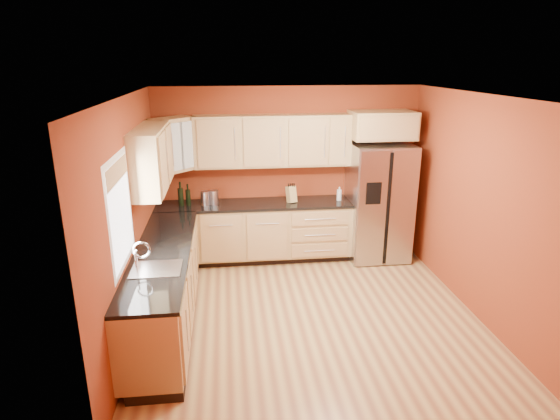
# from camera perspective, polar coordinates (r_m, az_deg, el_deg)

# --- Properties ---
(floor) EXTENTS (4.00, 4.00, 0.00)m
(floor) POSITION_cam_1_polar(r_m,az_deg,el_deg) (5.87, 3.55, -12.48)
(floor) COLOR brown
(floor) RESTS_ON ground
(ceiling) EXTENTS (4.00, 4.00, 0.00)m
(ceiling) POSITION_cam_1_polar(r_m,az_deg,el_deg) (5.08, 4.12, 13.72)
(ceiling) COLOR silver
(ceiling) RESTS_ON wall_back
(wall_back) EXTENTS (4.00, 0.04, 2.60)m
(wall_back) POSITION_cam_1_polar(r_m,az_deg,el_deg) (7.24, 0.97, 4.59)
(wall_back) COLOR maroon
(wall_back) RESTS_ON floor
(wall_front) EXTENTS (4.00, 0.04, 2.60)m
(wall_front) POSITION_cam_1_polar(r_m,az_deg,el_deg) (3.54, 9.72, -10.47)
(wall_front) COLOR maroon
(wall_front) RESTS_ON floor
(wall_left) EXTENTS (0.04, 4.00, 2.60)m
(wall_left) POSITION_cam_1_polar(r_m,az_deg,el_deg) (5.36, -17.74, -1.11)
(wall_left) COLOR maroon
(wall_left) RESTS_ON floor
(wall_right) EXTENTS (0.04, 4.00, 2.60)m
(wall_right) POSITION_cam_1_polar(r_m,az_deg,el_deg) (6.02, 22.90, 0.38)
(wall_right) COLOR maroon
(wall_right) RESTS_ON floor
(base_cabinets_back) EXTENTS (2.90, 0.60, 0.88)m
(base_cabinets_back) POSITION_cam_1_polar(r_m,az_deg,el_deg) (7.15, -3.13, -2.81)
(base_cabinets_back) COLOR tan
(base_cabinets_back) RESTS_ON floor
(base_cabinets_left) EXTENTS (0.60, 2.80, 0.88)m
(base_cabinets_left) POSITION_cam_1_polar(r_m,az_deg,el_deg) (5.63, -13.88, -9.31)
(base_cabinets_left) COLOR tan
(base_cabinets_left) RESTS_ON floor
(countertop_back) EXTENTS (2.90, 0.62, 0.04)m
(countertop_back) POSITION_cam_1_polar(r_m,az_deg,el_deg) (6.99, -3.18, 0.69)
(countertop_back) COLOR black
(countertop_back) RESTS_ON base_cabinets_back
(countertop_left) EXTENTS (0.62, 2.80, 0.04)m
(countertop_left) POSITION_cam_1_polar(r_m,az_deg,el_deg) (5.44, -14.13, -4.99)
(countertop_left) COLOR black
(countertop_left) RESTS_ON base_cabinets_left
(upper_cabinets_back) EXTENTS (2.30, 0.33, 0.75)m
(upper_cabinets_back) POSITION_cam_1_polar(r_m,az_deg,el_deg) (6.94, -0.90, 8.44)
(upper_cabinets_back) COLOR tan
(upper_cabinets_back) RESTS_ON wall_back
(upper_cabinets_left) EXTENTS (0.33, 1.35, 0.75)m
(upper_cabinets_left) POSITION_cam_1_polar(r_m,az_deg,el_deg) (5.88, -15.38, 6.08)
(upper_cabinets_left) COLOR tan
(upper_cabinets_left) RESTS_ON wall_left
(corner_upper_cabinet) EXTENTS (0.67, 0.67, 0.75)m
(corner_upper_cabinet) POSITION_cam_1_polar(r_m,az_deg,el_deg) (6.78, -12.88, 7.77)
(corner_upper_cabinet) COLOR tan
(corner_upper_cabinet) RESTS_ON wall_back
(over_fridge_cabinet) EXTENTS (0.92, 0.60, 0.40)m
(over_fridge_cabinet) POSITION_cam_1_polar(r_m,az_deg,el_deg) (7.12, 12.34, 10.11)
(over_fridge_cabinet) COLOR tan
(over_fridge_cabinet) RESTS_ON wall_back
(refrigerator) EXTENTS (0.90, 0.75, 1.78)m
(refrigerator) POSITION_cam_1_polar(r_m,az_deg,el_deg) (7.29, 11.92, 0.96)
(refrigerator) COLOR silver
(refrigerator) RESTS_ON floor
(window) EXTENTS (0.03, 0.90, 1.00)m
(window) POSITION_cam_1_polar(r_m,az_deg,el_deg) (4.81, -18.84, -0.21)
(window) COLOR white
(window) RESTS_ON wall_left
(sink_faucet) EXTENTS (0.50, 0.42, 0.30)m
(sink_faucet) POSITION_cam_1_polar(r_m,az_deg,el_deg) (4.92, -14.97, -5.41)
(sink_faucet) COLOR white
(sink_faucet) RESTS_ON countertop_left
(canister_left) EXTENTS (0.15, 0.15, 0.21)m
(canister_left) POSITION_cam_1_polar(r_m,az_deg,el_deg) (6.95, -8.05, 1.52)
(canister_left) COLOR silver
(canister_left) RESTS_ON countertop_back
(canister_right) EXTENTS (0.15, 0.15, 0.21)m
(canister_right) POSITION_cam_1_polar(r_m,az_deg,el_deg) (6.95, -9.10, 1.44)
(canister_right) COLOR silver
(canister_right) RESTS_ON countertop_back
(wine_bottle_a) EXTENTS (0.08, 0.08, 0.32)m
(wine_bottle_a) POSITION_cam_1_polar(r_m,az_deg,el_deg) (6.96, -11.15, 1.85)
(wine_bottle_a) COLOR black
(wine_bottle_a) RESTS_ON countertop_back
(wine_bottle_b) EXTENTS (0.09, 0.09, 0.36)m
(wine_bottle_b) POSITION_cam_1_polar(r_m,az_deg,el_deg) (6.96, -12.03, 1.94)
(wine_bottle_b) COLOR black
(wine_bottle_b) RESTS_ON countertop_back
(knife_block) EXTENTS (0.16, 0.15, 0.24)m
(knife_block) POSITION_cam_1_polar(r_m,az_deg,el_deg) (6.99, 1.38, 1.92)
(knife_block) COLOR tan
(knife_block) RESTS_ON countertop_back
(soap_dispenser) EXTENTS (0.09, 0.09, 0.21)m
(soap_dispenser) POSITION_cam_1_polar(r_m,az_deg,el_deg) (7.15, 7.22, 1.99)
(soap_dispenser) COLOR silver
(soap_dispenser) RESTS_ON countertop_back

